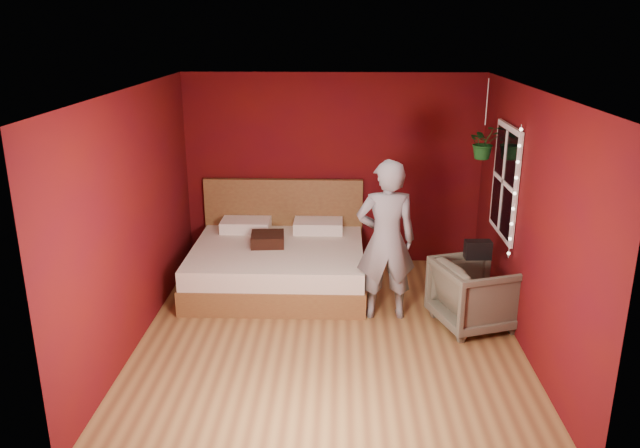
{
  "coord_description": "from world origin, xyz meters",
  "views": [
    {
      "loc": [
        0.1,
        -6.02,
        3.22
      ],
      "look_at": [
        -0.11,
        0.4,
        1.13
      ],
      "focal_mm": 35.0,
      "sensor_mm": 36.0,
      "label": 1
    }
  ],
  "objects": [
    {
      "name": "floor",
      "position": [
        0.0,
        0.0,
        0.0
      ],
      "size": [
        4.5,
        4.5,
        0.0
      ],
      "primitive_type": "plane",
      "color": "olive",
      "rests_on": "ground"
    },
    {
      "name": "room_walls",
      "position": [
        0.0,
        0.0,
        1.68
      ],
      "size": [
        4.04,
        4.54,
        2.62
      ],
      "color": "#560D09",
      "rests_on": "ground"
    },
    {
      "name": "window",
      "position": [
        1.97,
        0.9,
        1.5
      ],
      "size": [
        0.05,
        0.97,
        1.27
      ],
      "color": "white",
      "rests_on": "room_walls"
    },
    {
      "name": "fairy_lights",
      "position": [
        1.94,
        0.37,
        1.5
      ],
      "size": [
        0.04,
        0.04,
        1.45
      ],
      "color": "silver",
      "rests_on": "room_walls"
    },
    {
      "name": "bed",
      "position": [
        -0.67,
        1.38,
        0.31
      ],
      "size": [
        2.16,
        1.84,
        1.19
      ],
      "color": "brown",
      "rests_on": "ground"
    },
    {
      "name": "person",
      "position": [
        0.62,
        0.5,
        0.92
      ],
      "size": [
        0.7,
        0.48,
        1.83
      ],
      "primitive_type": "imported",
      "rotation": [
        0.0,
        0.0,
        3.21
      ],
      "color": "gray",
      "rests_on": "ground"
    },
    {
      "name": "armchair",
      "position": [
        1.6,
        0.29,
        0.38
      ],
      "size": [
        1.04,
        1.03,
        0.75
      ],
      "primitive_type": "imported",
      "rotation": [
        0.0,
        0.0,
        1.9
      ],
      "color": "#63624E",
      "rests_on": "ground"
    },
    {
      "name": "handbag",
      "position": [
        1.61,
        0.41,
        0.85
      ],
      "size": [
        0.29,
        0.15,
        0.2
      ],
      "primitive_type": "cube",
      "rotation": [
        0.0,
        0.0,
        0.05
      ],
      "color": "black",
      "rests_on": "armchair"
    },
    {
      "name": "throw_pillow",
      "position": [
        -0.8,
        1.34,
        0.61
      ],
      "size": [
        0.44,
        0.44,
        0.15
      ],
      "primitive_type": "cube",
      "rotation": [
        0.0,
        0.0,
        0.09
      ],
      "color": "#331811",
      "rests_on": "bed"
    },
    {
      "name": "hanging_plant",
      "position": [
        1.8,
        1.35,
        1.86
      ],
      "size": [
        0.45,
        0.42,
        0.94
      ],
      "color": "silver",
      "rests_on": "room_walls"
    }
  ]
}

